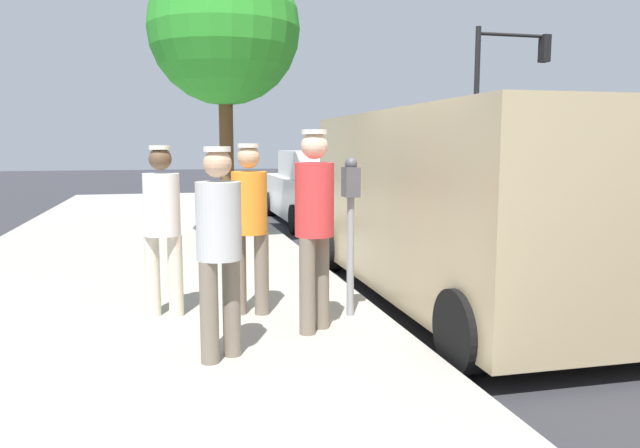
# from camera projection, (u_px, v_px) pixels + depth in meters

# --- Properties ---
(ground_plane) EXTENTS (80.00, 80.00, 0.00)m
(ground_plane) POSITION_uv_depth(u_px,v_px,m) (486.00, 326.00, 6.08)
(ground_plane) COLOR #2D2D33
(sidewalk_slab) EXTENTS (5.00, 32.00, 0.15)m
(sidewalk_slab) POSITION_uv_depth(u_px,v_px,m) (116.00, 346.00, 5.24)
(sidewalk_slab) COLOR #9E998E
(sidewalk_slab) RESTS_ON ground
(parking_meter_near) EXTENTS (0.14, 0.18, 1.52)m
(parking_meter_near) POSITION_uv_depth(u_px,v_px,m) (351.00, 209.00, 5.80)
(parking_meter_near) COLOR gray
(parking_meter_near) RESTS_ON sidewalk_slab
(pedestrian_in_white) EXTENTS (0.35, 0.34, 1.63)m
(pedestrian_in_white) POSITION_uv_depth(u_px,v_px,m) (162.00, 220.00, 5.80)
(pedestrian_in_white) COLOR beige
(pedestrian_in_white) RESTS_ON sidewalk_slab
(pedestrian_in_red) EXTENTS (0.34, 0.34, 1.77)m
(pedestrian_in_red) POSITION_uv_depth(u_px,v_px,m) (314.00, 217.00, 5.30)
(pedestrian_in_red) COLOR #726656
(pedestrian_in_red) RESTS_ON sidewalk_slab
(pedestrian_in_orange) EXTENTS (0.35, 0.34, 1.65)m
(pedestrian_in_orange) POSITION_uv_depth(u_px,v_px,m) (250.00, 218.00, 5.85)
(pedestrian_in_orange) COLOR #726656
(pedestrian_in_orange) RESTS_ON sidewalk_slab
(pedestrian_in_gray) EXTENTS (0.34, 0.34, 1.63)m
(pedestrian_in_gray) POSITION_uv_depth(u_px,v_px,m) (219.00, 240.00, 4.60)
(pedestrian_in_gray) COLOR #726656
(pedestrian_in_gray) RESTS_ON sidewalk_slab
(parked_van) EXTENTS (2.16, 5.22, 2.15)m
(parked_van) POSITION_uv_depth(u_px,v_px,m) (459.00, 201.00, 6.89)
(parked_van) COLOR tan
(parked_van) RESTS_ON ground
(parked_sedan_behind) EXTENTS (1.95, 4.41, 1.65)m
(parked_sedan_behind) POSITION_uv_depth(u_px,v_px,m) (319.00, 190.00, 13.97)
(parked_sedan_behind) COLOR white
(parked_sedan_behind) RESTS_ON ground
(traffic_light_corner) EXTENTS (2.48, 0.42, 5.20)m
(traffic_light_corner) POSITION_uv_depth(u_px,v_px,m) (502.00, 86.00, 18.20)
(traffic_light_corner) COLOR black
(traffic_light_corner) RESTS_ON ground
(street_tree) EXTENTS (2.53, 2.53, 4.83)m
(street_tree) POSITION_uv_depth(u_px,v_px,m) (224.00, 30.00, 10.21)
(street_tree) COLOR brown
(street_tree) RESTS_ON sidewalk_slab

